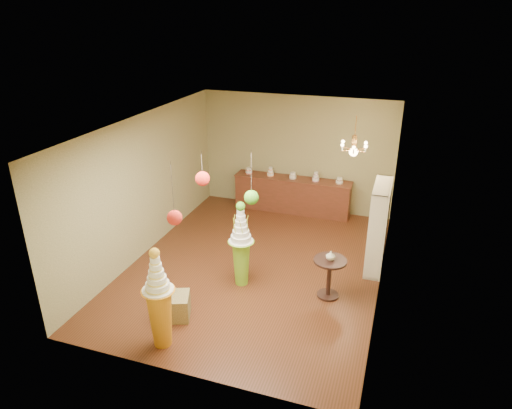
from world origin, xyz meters
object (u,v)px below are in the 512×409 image
(pedestal_orange, at_px, (160,309))
(pedestal_green, at_px, (241,252))
(sideboard, at_px, (292,194))
(round_table, at_px, (329,273))

(pedestal_orange, bearing_deg, pedestal_green, 73.94)
(pedestal_green, xyz_separation_m, sideboard, (0.06, 3.68, -0.21))
(pedestal_green, height_order, sideboard, pedestal_green)
(sideboard, bearing_deg, pedestal_orange, -96.46)
(pedestal_green, height_order, pedestal_orange, pedestal_orange)
(pedestal_green, relative_size, pedestal_orange, 1.00)
(pedestal_orange, distance_m, round_table, 3.13)
(round_table, bearing_deg, pedestal_orange, -136.52)
(pedestal_green, distance_m, sideboard, 3.68)
(pedestal_orange, height_order, round_table, pedestal_orange)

